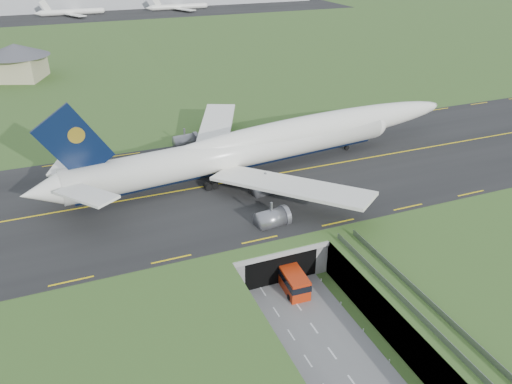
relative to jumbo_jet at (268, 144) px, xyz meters
name	(u,v)px	position (x,y,z in m)	size (l,w,h in m)	color
ground	(304,316)	(-9.73, -36.27, -11.32)	(900.00, 900.00, 0.00)	#3D5D25
airfield_deck	(305,299)	(-9.73, -36.27, -8.32)	(800.00, 800.00, 6.00)	gray
trench_road	(330,351)	(-9.73, -43.77, -11.22)	(12.00, 75.00, 0.20)	slate
taxiway	(228,183)	(-9.73, -3.27, -5.23)	(800.00, 44.00, 0.18)	black
tunnel_portal	(260,237)	(-9.73, -19.56, -7.98)	(17.00, 22.30, 6.00)	gray
guideway	(468,361)	(1.27, -55.38, -6.00)	(3.00, 53.00, 7.05)	#A8A8A3
jumbo_jet	(268,144)	(0.00, 0.00, 0.00)	(92.26, 59.46, 19.79)	white
shuttle_tram	(291,278)	(-8.76, -29.85, -9.51)	(3.48, 8.29, 3.31)	#B1290B
service_building	(16,58)	(-47.85, 94.98, 1.47)	(27.09, 27.09, 11.47)	tan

